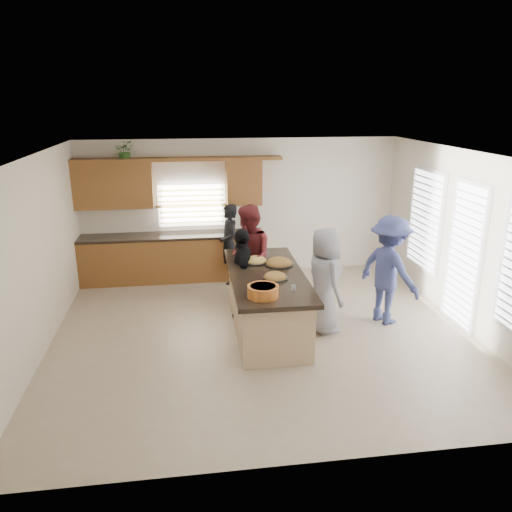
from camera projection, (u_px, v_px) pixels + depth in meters
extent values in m
plane|color=tan|center=(263.00, 333.00, 7.92)|extent=(6.50, 6.50, 0.00)
cube|color=silver|center=(241.00, 207.00, 10.33)|extent=(6.50, 0.02, 2.80)
cube|color=silver|center=(313.00, 340.00, 4.67)|extent=(6.50, 0.02, 2.80)
cube|color=silver|center=(37.00, 258.00, 7.06)|extent=(0.02, 6.00, 2.80)
cube|color=silver|center=(464.00, 240.00, 7.94)|extent=(0.02, 6.00, 2.80)
cube|color=white|center=(263.00, 154.00, 7.08)|extent=(6.50, 6.00, 0.02)
cube|color=brown|center=(173.00, 258.00, 10.13)|extent=(3.65, 0.62, 0.90)
cube|color=black|center=(172.00, 236.00, 9.99)|extent=(3.70, 0.65, 0.05)
cube|color=brown|center=(113.00, 185.00, 9.66)|extent=(1.50, 0.36, 0.90)
cube|color=brown|center=(244.00, 182.00, 10.00)|extent=(0.70, 0.36, 0.90)
cube|color=brown|center=(179.00, 159.00, 9.68)|extent=(4.05, 0.40, 0.06)
cube|color=brown|center=(192.00, 206.00, 10.13)|extent=(1.35, 0.08, 0.85)
cube|color=white|center=(425.00, 220.00, 9.15)|extent=(0.06, 1.10, 1.75)
cube|color=white|center=(464.00, 256.00, 7.91)|extent=(0.06, 0.85, 2.25)
cube|color=tan|center=(266.00, 303.00, 7.95)|extent=(1.04, 2.52, 0.88)
cube|color=black|center=(267.00, 275.00, 7.80)|extent=(1.20, 2.72, 0.07)
cube|color=black|center=(266.00, 326.00, 8.07)|extent=(0.96, 2.44, 0.08)
cylinder|color=black|center=(275.00, 278.00, 7.53)|extent=(0.38, 0.38, 0.02)
ellipsoid|color=#A96F35|center=(275.00, 277.00, 7.53)|extent=(0.35, 0.35, 0.16)
cylinder|color=black|center=(279.00, 264.00, 8.16)|extent=(0.47, 0.47, 0.02)
ellipsoid|color=#A96F35|center=(279.00, 263.00, 8.16)|extent=(0.43, 0.43, 0.19)
cylinder|color=black|center=(256.00, 262.00, 8.28)|extent=(0.40, 0.40, 0.02)
ellipsoid|color=tan|center=(256.00, 261.00, 8.28)|extent=(0.36, 0.36, 0.16)
cylinder|color=#C26623|center=(263.00, 291.00, 6.84)|extent=(0.43, 0.43, 0.16)
cylinder|color=beige|center=(263.00, 287.00, 6.82)|extent=(0.36, 0.36, 0.04)
cylinder|color=white|center=(293.00, 288.00, 7.05)|extent=(0.07, 0.07, 0.09)
cylinder|color=#AA88C6|center=(260.00, 253.00, 8.75)|extent=(0.23, 0.23, 0.04)
cylinder|color=silver|center=(258.00, 249.00, 8.77)|extent=(0.12, 0.12, 0.17)
imported|color=#3B712D|center=(125.00, 151.00, 9.50)|extent=(0.38, 0.33, 0.40)
imported|color=black|center=(229.00, 244.00, 9.88)|extent=(0.48, 0.64, 1.60)
imported|color=maroon|center=(249.00, 258.00, 8.63)|extent=(0.87, 1.02, 1.84)
imported|color=black|center=(242.00, 273.00, 8.35)|extent=(0.45, 0.93, 1.53)
imported|color=navy|center=(389.00, 270.00, 8.08)|extent=(1.11, 1.34, 1.80)
imported|color=gray|center=(324.00, 280.00, 7.78)|extent=(0.71, 0.92, 1.69)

